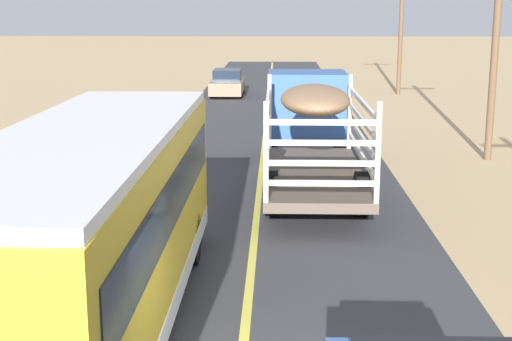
% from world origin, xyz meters
% --- Properties ---
extents(livestock_truck, '(2.53, 9.70, 3.02)m').
position_xyz_m(livestock_truck, '(1.44, 13.39, 1.79)').
color(livestock_truck, '#3359A5').
rests_on(livestock_truck, road_surface).
extents(bus, '(2.54, 10.00, 3.21)m').
position_xyz_m(bus, '(-2.30, 2.17, 1.75)').
color(bus, gold).
rests_on(bus, road_surface).
extents(car_far, '(1.80, 4.40, 1.46)m').
position_xyz_m(car_far, '(-2.39, 33.68, 0.69)').
color(car_far, '#8C7259').
rests_on(car_far, road_surface).
extents(power_pole_mid, '(2.20, 0.24, 8.58)m').
position_xyz_m(power_pole_mid, '(7.49, 15.82, 4.59)').
color(power_pole_mid, brown).
rests_on(power_pole_mid, ground).
extents(power_pole_far, '(2.20, 0.24, 8.90)m').
position_xyz_m(power_pole_far, '(7.49, 34.48, 4.75)').
color(power_pole_far, brown).
rests_on(power_pole_far, ground).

